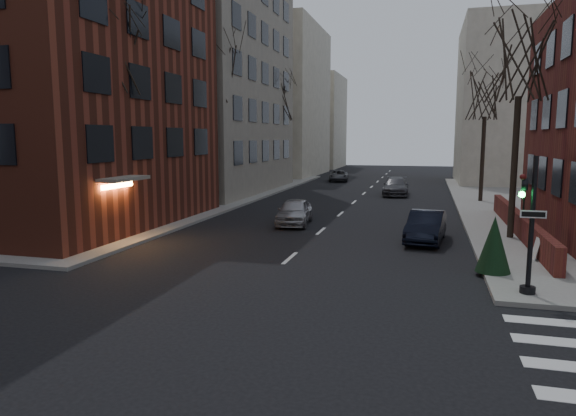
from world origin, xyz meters
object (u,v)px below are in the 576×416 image
object	(u,v)px
sandwich_board	(541,249)
evergreen_shrub	(494,244)
tree_left_b	(217,73)
tree_right_a	(521,59)
car_lane_gray	(396,187)
streetlamp_near	(202,144)
car_lane_far	(339,176)
parked_sedan	(426,227)
car_lane_silver	(294,212)
tree_left_a	(112,52)
streetlamp_far	(288,142)
tree_right_b	(486,95)
tree_left_c	(276,101)
traffic_signal	(529,234)

from	to	relation	value
sandwich_board	evergreen_shrub	world-z (taller)	evergreen_shrub
tree_left_b	tree_right_a	bearing A→B (deg)	-24.44
tree_right_a	car_lane_gray	size ratio (longest dim) A/B	1.99
streetlamp_near	car_lane_far	size ratio (longest dim) A/B	1.49
tree_right_a	car_lane_far	bearing A→B (deg)	113.69
parked_sedan	car_lane_silver	bearing A→B (deg)	162.98
tree_right_a	car_lane_silver	world-z (taller)	tree_right_a
car_lane_gray	car_lane_far	world-z (taller)	car_lane_gray
tree_left_a	car_lane_silver	world-z (taller)	tree_left_a
sandwich_board	tree_right_a	bearing A→B (deg)	89.22
evergreen_shrub	streetlamp_far	bearing A→B (deg)	116.78
tree_left_a	tree_left_b	xyz separation A→B (m)	(0.00, 12.00, 0.44)
evergreen_shrub	tree_left_b	bearing A→B (deg)	137.57
tree_left_a	car_lane_silver	distance (m)	11.87
tree_left_a	tree_right_b	size ratio (longest dim) A/B	1.12
streetlamp_near	parked_sedan	bearing A→B (deg)	-21.90
tree_left_c	car_lane_gray	bearing A→B (deg)	-22.07
car_lane_silver	sandwich_board	bearing A→B (deg)	-34.56
tree_left_c	streetlamp_far	bearing A→B (deg)	73.30
tree_right_b	streetlamp_far	world-z (taller)	tree_right_b
tree_right_a	sandwich_board	bearing A→B (deg)	-84.75
tree_right_a	streetlamp_near	bearing A→B (deg)	166.76
car_lane_gray	sandwich_board	size ratio (longest dim) A/B	5.85
parked_sedan	car_lane_silver	xyz separation A→B (m)	(-6.86, 2.94, 0.01)
sandwich_board	evergreen_shrub	distance (m)	3.02
tree_left_a	parked_sedan	xyz separation A→B (m)	(13.88, 2.66, -7.78)
tree_right_a	streetlamp_near	size ratio (longest dim) A/B	1.55
tree_left_b	tree_left_c	world-z (taller)	tree_left_b
car_lane_far	tree_left_b	bearing A→B (deg)	-110.08
tree_left_a	evergreen_shrub	xyz separation A→B (m)	(16.10, -2.72, -7.37)
streetlamp_far	evergreen_shrub	distance (m)	34.55
tree_left_c	sandwich_board	world-z (taller)	tree_left_c
tree_right_a	car_lane_gray	xyz separation A→B (m)	(-6.17, 17.37, -7.32)
streetlamp_near	tree_left_b	bearing A→B (deg)	98.53
car_lane_silver	evergreen_shrub	size ratio (longest dim) A/B	2.14
tree_left_a	tree_right_b	world-z (taller)	tree_left_a
car_lane_silver	car_lane_far	xyz separation A→B (m)	(-2.30, 27.75, -0.11)
tree_left_b	tree_left_c	xyz separation A→B (m)	(0.00, 14.00, -0.88)
tree_left_c	car_lane_silver	size ratio (longest dim) A/B	2.37
parked_sedan	car_lane_gray	size ratio (longest dim) A/B	0.86
tree_left_a	car_lane_far	size ratio (longest dim) A/B	2.43
tree_left_b	car_lane_silver	world-z (taller)	tree_left_b
tree_right_a	car_lane_silver	size ratio (longest dim) A/B	2.37
tree_right_b	traffic_signal	bearing A→B (deg)	-92.15
streetlamp_near	sandwich_board	world-z (taller)	streetlamp_near
tree_left_b	tree_right_a	world-z (taller)	tree_left_b
parked_sedan	tree_right_a	bearing A→B (deg)	25.99
tree_left_a	car_lane_gray	distance (m)	25.44
tree_left_a	sandwich_board	world-z (taller)	tree_left_a
tree_left_b	evergreen_shrub	bearing A→B (deg)	-42.43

